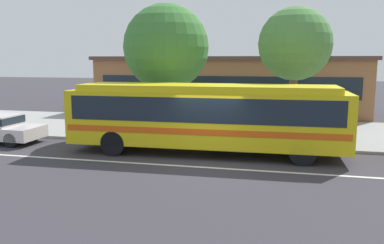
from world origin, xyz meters
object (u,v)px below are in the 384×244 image
street_tree_mid_block (295,45)px  pedestrian_waiting_near_sign (348,125)px  bus_stop_sign (290,111)px  transit_bus (206,114)px  pedestrian_standing_by_tree (164,113)px  pedestrian_walking_along_curb (230,118)px  street_tree_near_stop (166,48)px

street_tree_mid_block → pedestrian_waiting_near_sign: bearing=-42.8°
bus_stop_sign → transit_bus: bearing=-148.6°
bus_stop_sign → pedestrian_waiting_near_sign: bearing=-1.0°
transit_bus → pedestrian_standing_by_tree: size_ratio=6.63×
transit_bus → pedestrian_walking_along_curb: (0.64, 2.44, -0.52)m
pedestrian_standing_by_tree → street_tree_near_stop: bearing=-5.4°
pedestrian_walking_along_curb → transit_bus: bearing=-104.8°
pedestrian_walking_along_curb → street_tree_mid_block: street_tree_mid_block is taller
pedestrian_waiting_near_sign → street_tree_mid_block: (-2.25, 2.08, 3.41)m
transit_bus → bus_stop_sign: transit_bus is taller
street_tree_near_stop → street_tree_mid_block: street_tree_near_stop is taller
pedestrian_standing_by_tree → street_tree_mid_block: 7.19m
pedestrian_walking_along_curb → pedestrian_standing_by_tree: pedestrian_walking_along_curb is taller
bus_stop_sign → street_tree_mid_block: size_ratio=0.37×
bus_stop_sign → pedestrian_walking_along_curb: bearing=171.6°
transit_bus → street_tree_mid_block: 6.07m
bus_stop_sign → pedestrian_standing_by_tree: bearing=166.5°
pedestrian_walking_along_curb → street_tree_near_stop: street_tree_near_stop is taller
street_tree_near_stop → transit_bus: bearing=-52.5°
pedestrian_waiting_near_sign → pedestrian_standing_by_tree: bearing=169.9°
transit_bus → pedestrian_waiting_near_sign: bearing=19.2°
pedestrian_walking_along_curb → street_tree_mid_block: (2.83, 1.63, 3.38)m
transit_bus → pedestrian_walking_along_curb: 2.58m
pedestrian_waiting_near_sign → street_tree_mid_block: bearing=137.2°
pedestrian_waiting_near_sign → transit_bus: bearing=-160.8°
street_tree_mid_block → street_tree_near_stop: bearing=-174.8°
pedestrian_waiting_near_sign → pedestrian_walking_along_curb: pedestrian_walking_along_curb is taller
pedestrian_waiting_near_sign → street_tree_near_stop: bearing=169.8°
pedestrian_walking_along_curb → street_tree_mid_block: bearing=30.0°
pedestrian_standing_by_tree → bus_stop_sign: size_ratio=0.73×
transit_bus → pedestrian_waiting_near_sign: transit_bus is taller
pedestrian_walking_along_curb → pedestrian_standing_by_tree: bearing=162.7°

